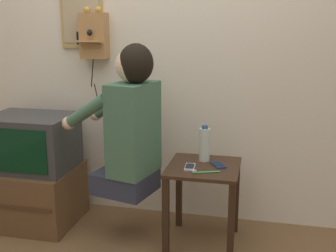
% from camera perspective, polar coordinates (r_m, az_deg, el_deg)
% --- Properties ---
extents(wall_back, '(6.80, 0.05, 2.55)m').
position_cam_1_polar(wall_back, '(3.04, -0.14, 11.00)').
color(wall_back, silver).
rests_on(wall_back, ground_plane).
extents(side_table, '(0.45, 0.46, 0.54)m').
position_cam_1_polar(side_table, '(2.74, 4.80, -7.83)').
color(side_table, '#382316').
rests_on(side_table, ground_plane).
extents(person, '(0.62, 0.47, 0.97)m').
position_cam_1_polar(person, '(2.68, -5.21, 0.41)').
color(person, '#2D3347').
rests_on(person, ground_plane).
extents(tv_stand, '(0.57, 0.54, 0.41)m').
position_cam_1_polar(tv_stand, '(3.24, -17.31, -8.87)').
color(tv_stand, brown).
rests_on(tv_stand, ground_plane).
extents(television, '(0.58, 0.45, 0.38)m').
position_cam_1_polar(television, '(3.13, -18.04, -2.06)').
color(television, '#38383A').
rests_on(television, tv_stand).
extents(wall_phone_antique, '(0.23, 0.19, 0.74)m').
position_cam_1_polar(wall_phone_antique, '(3.11, -10.02, 12.00)').
color(wall_phone_antique, '#AD7A47').
extents(framed_picture, '(0.32, 0.03, 0.54)m').
position_cam_1_polar(framed_picture, '(3.20, -11.65, 15.13)').
color(framed_picture, tan).
extents(cell_phone_held, '(0.07, 0.13, 0.01)m').
position_cam_1_polar(cell_phone_held, '(2.65, 2.99, -5.55)').
color(cell_phone_held, silver).
rests_on(cell_phone_held, side_table).
extents(cell_phone_spare, '(0.11, 0.14, 0.01)m').
position_cam_1_polar(cell_phone_spare, '(2.71, 6.82, -5.23)').
color(cell_phone_spare, navy).
rests_on(cell_phone_spare, side_table).
extents(water_bottle, '(0.07, 0.07, 0.24)m').
position_cam_1_polar(water_bottle, '(2.77, 4.98, -2.47)').
color(water_bottle, silver).
rests_on(water_bottle, side_table).
extents(toothbrush, '(0.17, 0.07, 0.02)m').
position_cam_1_polar(toothbrush, '(2.57, 4.91, -6.22)').
color(toothbrush, '#4CBF66').
rests_on(toothbrush, side_table).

